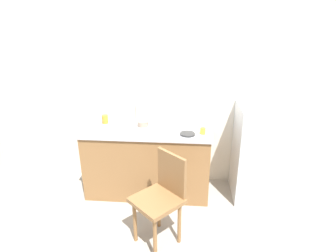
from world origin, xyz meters
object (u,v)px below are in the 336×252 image
Objects in this scene: terracotta_bowl at (143,124)px; hotplate at (188,134)px; chair at (162,195)px; cup_orange at (105,119)px; refrigerator at (260,153)px; cup_yellow at (203,131)px; dish_tray at (166,127)px.

terracotta_bowl is 0.58m from hotplate.
cup_orange reaches higher than chair.
chair is 8.31× the size of cup_orange.
cup_orange is at bearing 173.11° from chair.
refrigerator is 1.37m from chair.
hotplate is 0.17m from cup_yellow.
chair is at bearing -87.76° from dish_tray.
dish_tray reaches higher than hotplate.
dish_tray is 0.77m from cup_orange.
refrigerator reaches higher than dish_tray.
chair is 6.79× the size of terracotta_bowl.
hotplate is at bearing -32.75° from dish_tray.
refrigerator is 8.65× the size of terracotta_bowl.
chair is at bearing -70.38° from terracotta_bowl.
hotplate is (0.22, 0.65, 0.36)m from chair.
cup_yellow reaches higher than chair.
terracotta_bowl reaches higher than dish_tray.
hotplate is 1.05m from cup_orange.
terracotta_bowl is (-0.28, 0.06, 0.01)m from dish_tray.
hotplate is (0.54, -0.23, -0.02)m from terracotta_bowl.
cup_orange is (-1.01, 0.29, 0.04)m from hotplate.
cup_yellow is (0.17, 0.04, 0.03)m from hotplate.
refrigerator is 0.93m from hotplate.
cup_yellow is (0.70, -0.19, 0.01)m from terracotta_bowl.
terracotta_bowl reaches higher than chair.
chair is at bearing -119.44° from cup_yellow.
cup_orange is 1.21m from cup_yellow.
refrigerator is 1.16m from dish_tray.
chair is 0.88m from cup_yellow.
terracotta_bowl is (-1.40, 0.04, 0.31)m from refrigerator.
dish_tray is at bearing 135.21° from chair.
chair is at bearing -49.85° from cup_orange.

